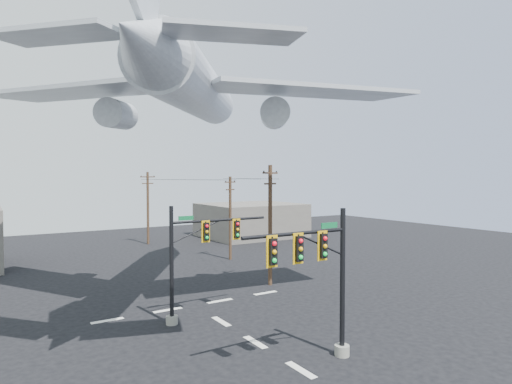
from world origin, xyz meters
TOP-DOWN VIEW (x-y plane):
  - ground at (0.00, 0.00)m, footprint 120.00×120.00m
  - lane_markings at (0.00, 5.33)m, footprint 14.00×21.20m
  - signal_mast_near at (1.33, 0.09)m, footprint 6.28×0.83m
  - signal_mast_far at (-1.33, 9.14)m, footprint 7.12×0.80m
  - utility_pole_a at (7.75, 13.90)m, footprint 1.94×0.82m
  - utility_pole_b at (10.32, 25.43)m, footprint 1.73×0.89m
  - utility_pole_c at (6.19, 40.92)m, footprint 2.00×0.33m
  - power_lines at (8.59, 27.44)m, footprint 5.87×27.03m
  - airliner at (0.74, 13.21)m, footprint 27.34×30.19m
  - building_right at (22.00, 40.00)m, footprint 14.00×12.00m

SIDE VIEW (x-z plane):
  - ground at x=0.00m, z-range 0.00..0.00m
  - lane_markings at x=0.00m, z-range 0.01..0.01m
  - building_right at x=22.00m, z-range 0.00..5.00m
  - signal_mast_far at x=-1.33m, z-range 0.27..7.58m
  - signal_mast_near at x=1.33m, z-range 0.45..7.96m
  - utility_pole_b at x=10.32m, z-range 0.21..9.35m
  - utility_pole_c at x=6.19m, z-range 0.23..9.99m
  - utility_pole_a at x=7.75m, z-range 0.23..10.32m
  - power_lines at x=8.59m, z-range 8.73..8.92m
  - airliner at x=0.74m, z-range 10.91..19.82m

